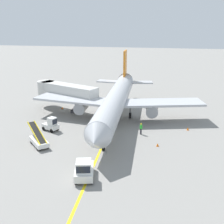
# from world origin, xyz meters

# --- Properties ---
(ground_plane) EXTENTS (300.00, 300.00, 0.00)m
(ground_plane) POSITION_xyz_m (0.00, 0.00, 0.00)
(ground_plane) COLOR gray
(taxi_line_yellow) EXTENTS (4.62, 79.90, 0.01)m
(taxi_line_yellow) POSITION_xyz_m (-0.71, 5.00, 0.00)
(taxi_line_yellow) COLOR yellow
(taxi_line_yellow) RESTS_ON ground
(airliner) EXTENTS (28.57, 35.32, 10.10)m
(airliner) POSITION_xyz_m (-0.74, 13.14, 3.42)
(airliner) COLOR #B2B5BA
(airliner) RESTS_ON ground
(jet_bridge) EXTENTS (12.85, 7.46, 4.85)m
(jet_bridge) POSITION_xyz_m (-11.41, 17.25, 3.54)
(jet_bridge) COLOR beige
(jet_bridge) RESTS_ON ground
(pushback_tug) EXTENTS (2.70, 3.95, 2.20)m
(pushback_tug) POSITION_xyz_m (-0.50, -6.05, 0.99)
(pushback_tug) COLOR silver
(pushback_tug) RESTS_ON ground
(baggage_tug_near_wing) EXTENTS (2.72, 2.12, 2.10)m
(baggage_tug_near_wing) POSITION_xyz_m (-9.36, 6.47, 0.93)
(baggage_tug_near_wing) COLOR silver
(baggage_tug_near_wing) RESTS_ON ground
(belt_loader_forward_hold) EXTENTS (4.33, 4.50, 2.59)m
(belt_loader_forward_hold) POSITION_xyz_m (-8.79, 0.93, 0.78)
(belt_loader_forward_hold) COLOR silver
(belt_loader_forward_hold) RESTS_ON ground
(ground_crew_marshaller) EXTENTS (0.36, 0.24, 1.70)m
(ground_crew_marshaller) POSITION_xyz_m (3.96, 7.65, 0.91)
(ground_crew_marshaller) COLOR #26262D
(ground_crew_marshaller) RESTS_ON ground
(safety_cone_nose_left) EXTENTS (0.36, 0.36, 0.44)m
(safety_cone_nose_left) POSITION_xyz_m (-11.80, 17.62, 0.22)
(safety_cone_nose_left) COLOR orange
(safety_cone_nose_left) RESTS_ON ground
(safety_cone_nose_right) EXTENTS (0.36, 0.36, 0.44)m
(safety_cone_nose_right) POSITION_xyz_m (-0.39, 9.15, 0.22)
(safety_cone_nose_right) COLOR orange
(safety_cone_nose_right) RESTS_ON ground
(safety_cone_wingtip_left) EXTENTS (0.36, 0.36, 0.44)m
(safety_cone_wingtip_left) POSITION_xyz_m (6.57, 3.78, 0.22)
(safety_cone_wingtip_left) COLOR orange
(safety_cone_wingtip_left) RESTS_ON ground
(safety_cone_wingtip_right) EXTENTS (0.36, 0.36, 0.44)m
(safety_cone_wingtip_right) POSITION_xyz_m (10.71, 10.72, 0.22)
(safety_cone_wingtip_right) COLOR orange
(safety_cone_wingtip_right) RESTS_ON ground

